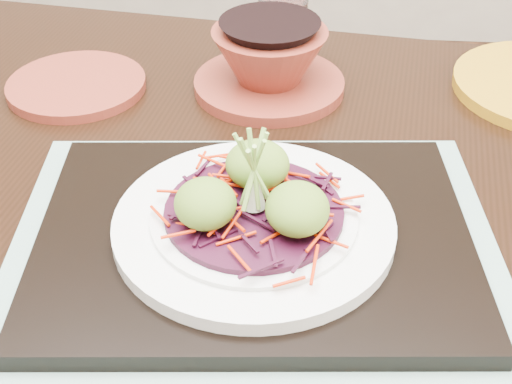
# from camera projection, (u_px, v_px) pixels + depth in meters

# --- Properties ---
(dining_table) EXTENTS (1.27, 0.93, 0.74)m
(dining_table) POSITION_uv_depth(u_px,v_px,m) (270.00, 272.00, 0.74)
(dining_table) COLOR black
(dining_table) RESTS_ON ground
(placemat) EXTENTS (0.45, 0.37, 0.00)m
(placemat) POSITION_uv_depth(u_px,v_px,m) (254.00, 246.00, 0.62)
(placemat) COLOR #81A69C
(placemat) RESTS_ON dining_table
(serving_tray) EXTENTS (0.39, 0.31, 0.02)m
(serving_tray) POSITION_uv_depth(u_px,v_px,m) (254.00, 237.00, 0.62)
(serving_tray) COLOR black
(serving_tray) RESTS_ON placemat
(white_plate) EXTENTS (0.24, 0.24, 0.02)m
(white_plate) POSITION_uv_depth(u_px,v_px,m) (254.00, 223.00, 0.61)
(white_plate) COLOR white
(white_plate) RESTS_ON serving_tray
(cabbage_bed) EXTENTS (0.15, 0.15, 0.01)m
(cabbage_bed) POSITION_uv_depth(u_px,v_px,m) (254.00, 212.00, 0.60)
(cabbage_bed) COLOR #3A0B20
(cabbage_bed) RESTS_ON white_plate
(carrot_julienne) EXTENTS (0.19, 0.19, 0.01)m
(carrot_julienne) POSITION_uv_depth(u_px,v_px,m) (254.00, 205.00, 0.60)
(carrot_julienne) COLOR red
(carrot_julienne) RESTS_ON cabbage_bed
(guacamole_scoops) EXTENTS (0.13, 0.12, 0.04)m
(guacamole_scoops) POSITION_uv_depth(u_px,v_px,m) (254.00, 192.00, 0.59)
(guacamole_scoops) COLOR olive
(guacamole_scoops) RESTS_ON cabbage_bed
(scallion_garnish) EXTENTS (0.06, 0.06, 0.08)m
(scallion_garnish) POSITION_uv_depth(u_px,v_px,m) (254.00, 173.00, 0.58)
(scallion_garnish) COLOR #83B347
(scallion_garnish) RESTS_ON cabbage_bed
(terracotta_side_plate) EXTENTS (0.20, 0.20, 0.01)m
(terracotta_side_plate) POSITION_uv_depth(u_px,v_px,m) (77.00, 85.00, 0.85)
(terracotta_side_plate) COLOR maroon
(terracotta_side_plate) RESTS_ON dining_table
(water_glass) EXTENTS (0.06, 0.06, 0.09)m
(water_glass) POSITION_uv_depth(u_px,v_px,m) (282.00, 33.00, 0.88)
(water_glass) COLOR white
(water_glass) RESTS_ON dining_table
(terracotta_bowl_set) EXTENTS (0.24, 0.24, 0.07)m
(terracotta_bowl_set) POSITION_uv_depth(u_px,v_px,m) (269.00, 64.00, 0.83)
(terracotta_bowl_set) COLOR maroon
(terracotta_bowl_set) RESTS_ON dining_table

